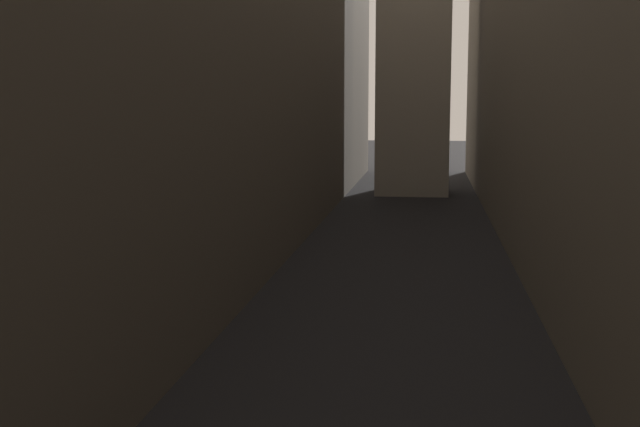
{
  "coord_description": "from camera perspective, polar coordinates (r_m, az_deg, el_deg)",
  "views": [
    {
      "loc": [
        1.4,
        11.14,
        7.76
      ],
      "look_at": [
        0.0,
        21.58,
        6.32
      ],
      "focal_mm": 45.63,
      "sensor_mm": 36.0,
      "label": 1
    }
  ],
  "objects": [
    {
      "name": "building_block_left",
      "position": [
        41.48,
        -12.46,
        12.81
      ],
      "size": [
        14.24,
        108.0,
        23.03
      ],
      "primitive_type": "cube",
      "color": "#60594F",
      "rests_on": "ground"
    },
    {
      "name": "ground_plane",
      "position": [
        37.69,
        5.36,
        -4.13
      ],
      "size": [
        264.0,
        264.0,
        0.0
      ],
      "primitive_type": "plane",
      "color": "black"
    }
  ]
}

